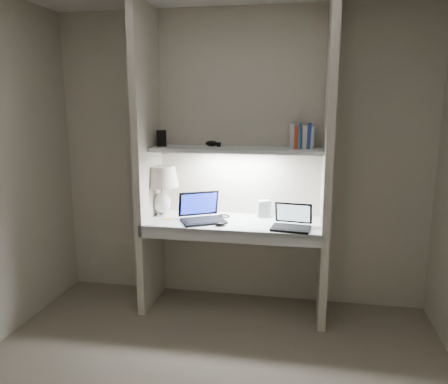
% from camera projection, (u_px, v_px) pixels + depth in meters
% --- Properties ---
extents(back_wall, '(3.20, 0.01, 2.50)m').
position_uv_depth(back_wall, '(239.00, 159.00, 3.77)').
color(back_wall, beige).
rests_on(back_wall, floor).
extents(alcove_panel_left, '(0.06, 0.55, 2.50)m').
position_uv_depth(alcove_panel_left, '(148.00, 161.00, 3.63)').
color(alcove_panel_left, beige).
rests_on(alcove_panel_left, floor).
extents(alcove_panel_right, '(0.06, 0.55, 2.50)m').
position_uv_depth(alcove_panel_right, '(327.00, 166.00, 3.37)').
color(alcove_panel_right, beige).
rests_on(alcove_panel_right, floor).
extents(desk, '(1.40, 0.55, 0.04)m').
position_uv_depth(desk, '(234.00, 223.00, 3.60)').
color(desk, white).
rests_on(desk, alcove_panel_left).
extents(desk_apron, '(1.46, 0.03, 0.10)m').
position_uv_depth(desk_apron, '(228.00, 236.00, 3.36)').
color(desk_apron, silver).
rests_on(desk_apron, desk).
extents(shelf, '(1.40, 0.36, 0.03)m').
position_uv_depth(shelf, '(236.00, 150.00, 3.57)').
color(shelf, silver).
rests_on(shelf, back_wall).
extents(strip_light, '(0.60, 0.04, 0.02)m').
position_uv_depth(strip_light, '(236.00, 152.00, 3.58)').
color(strip_light, white).
rests_on(strip_light, shelf).
extents(table_lamp, '(0.30, 0.30, 0.43)m').
position_uv_depth(table_lamp, '(162.00, 182.00, 3.73)').
color(table_lamp, white).
rests_on(table_lamp, desk).
extents(laptop_main, '(0.44, 0.42, 0.23)m').
position_uv_depth(laptop_main, '(202.00, 214.00, 3.61)').
color(laptop_main, black).
rests_on(laptop_main, desk).
extents(laptop_netbook, '(0.32, 0.29, 0.19)m').
position_uv_depth(laptop_netbook, '(292.00, 223.00, 3.39)').
color(laptop_netbook, black).
rests_on(laptop_netbook, desk).
extents(speaker, '(0.12, 0.11, 0.15)m').
position_uv_depth(speaker, '(264.00, 209.00, 3.71)').
color(speaker, silver).
rests_on(speaker, desk).
extents(mouse, '(0.10, 0.09, 0.03)m').
position_uv_depth(mouse, '(220.00, 224.00, 3.45)').
color(mouse, black).
rests_on(mouse, desk).
extents(cable_coil, '(0.11, 0.11, 0.01)m').
position_uv_depth(cable_coil, '(223.00, 216.00, 3.73)').
color(cable_coil, black).
rests_on(cable_coil, desk).
extents(sticky_note, '(0.07, 0.07, 0.00)m').
position_uv_depth(sticky_note, '(168.00, 219.00, 3.67)').
color(sticky_note, gold).
rests_on(sticky_note, desk).
extents(book_row, '(0.19, 0.14, 0.20)m').
position_uv_depth(book_row, '(302.00, 136.00, 3.52)').
color(book_row, silver).
rests_on(book_row, shelf).
extents(shelf_box, '(0.10, 0.08, 0.14)m').
position_uv_depth(shelf_box, '(161.00, 138.00, 3.68)').
color(shelf_box, black).
rests_on(shelf_box, shelf).
extents(shelf_gadget, '(0.14, 0.12, 0.05)m').
position_uv_depth(shelf_gadget, '(212.00, 144.00, 3.67)').
color(shelf_gadget, black).
rests_on(shelf_gadget, shelf).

